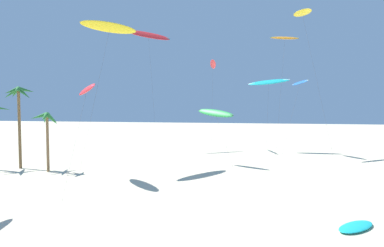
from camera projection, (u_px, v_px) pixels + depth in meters
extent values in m
cylinder|color=brown|center=(19.00, 129.00, 41.09)|extent=(0.35, 0.35, 10.06)
cone|color=#23662D|center=(24.00, 94.00, 40.74)|extent=(1.93, 0.64, 1.68)
cone|color=#23662D|center=(26.00, 90.00, 41.59)|extent=(1.46, 2.08, 0.90)
cone|color=#23662D|center=(22.00, 91.00, 41.79)|extent=(1.02, 2.15, 1.06)
cone|color=#23662D|center=(15.00, 93.00, 41.34)|extent=(2.03, 1.37, 1.53)
cone|color=#23662D|center=(11.00, 93.00, 40.62)|extent=(1.98, 1.38, 1.64)
cone|color=#23662D|center=(12.00, 91.00, 39.99)|extent=(1.05, 2.14, 1.21)
cone|color=#23662D|center=(17.00, 90.00, 39.89)|extent=(1.47, 2.08, 0.93)
cylinder|color=olive|center=(48.00, 143.00, 39.16)|extent=(0.32, 0.32, 6.90)
cone|color=#287533|center=(52.00, 119.00, 38.76)|extent=(1.89, 0.81, 1.50)
cone|color=#287533|center=(52.00, 119.00, 39.57)|extent=(1.15, 1.80, 1.67)
cone|color=#287533|center=(46.00, 119.00, 39.58)|extent=(1.71, 1.62, 1.56)
cone|color=#287533|center=(39.00, 116.00, 38.69)|extent=(1.93, 1.46, 1.04)
cone|color=#287533|center=(44.00, 117.00, 38.14)|extent=(1.06, 1.99, 1.18)
ellipsoid|color=green|center=(215.00, 113.00, 43.24)|extent=(5.48, 3.65, 1.69)
ellipsoid|color=black|center=(215.00, 113.00, 43.24)|extent=(5.25, 3.25, 1.07)
cylinder|color=#4C4C51|center=(225.00, 142.00, 40.80)|extent=(2.94, 4.83, 6.89)
ellipsoid|color=#19B2B7|center=(269.00, 82.00, 56.65)|extent=(7.11, 1.74, 1.80)
ellipsoid|color=white|center=(269.00, 82.00, 56.65)|extent=(7.18, 0.64, 1.20)
cylinder|color=#4C4C51|center=(267.00, 117.00, 55.08)|extent=(0.49, 3.96, 11.93)
ellipsoid|color=orange|center=(285.00, 38.00, 50.66)|extent=(5.33, 4.59, 1.21)
ellipsoid|color=green|center=(285.00, 38.00, 50.66)|extent=(4.95, 4.12, 0.84)
cylinder|color=#4C4C51|center=(280.00, 97.00, 48.01)|extent=(1.68, 6.75, 18.35)
ellipsoid|color=red|center=(87.00, 90.00, 34.56)|extent=(4.86, 5.44, 1.74)
ellipsoid|color=#EA5193|center=(87.00, 89.00, 34.56)|extent=(4.34, 4.95, 0.96)
cylinder|color=#4C4C51|center=(76.00, 139.00, 30.53)|extent=(2.15, 8.37, 9.53)
ellipsoid|color=red|center=(213.00, 64.00, 59.10)|extent=(2.18, 5.99, 1.76)
ellipsoid|color=yellow|center=(213.00, 64.00, 59.10)|extent=(1.54, 6.05, 1.06)
cylinder|color=#4C4C51|center=(212.00, 107.00, 56.36)|extent=(0.55, 6.35, 15.34)
ellipsoid|color=blue|center=(300.00, 83.00, 52.43)|extent=(2.77, 4.41, 1.19)
ellipsoid|color=yellow|center=(300.00, 82.00, 52.43)|extent=(2.30, 4.20, 0.77)
cylinder|color=#4C4C51|center=(291.00, 119.00, 51.83)|extent=(2.88, 2.41, 11.56)
ellipsoid|color=red|center=(148.00, 35.00, 59.55)|extent=(7.69, 5.22, 2.37)
ellipsoid|color=#19B2B7|center=(148.00, 35.00, 59.55)|extent=(7.51, 4.55, 1.49)
cylinder|color=#4C4C51|center=(153.00, 92.00, 58.40)|extent=(2.47, 3.06, 20.71)
ellipsoid|color=yellow|center=(110.00, 27.00, 40.66)|extent=(5.55, 7.48, 1.42)
ellipsoid|color=orange|center=(110.00, 27.00, 40.66)|extent=(4.87, 7.10, 0.68)
cylinder|color=#4C4C51|center=(95.00, 98.00, 38.56)|extent=(1.48, 5.54, 17.58)
ellipsoid|color=yellow|center=(302.00, 13.00, 46.72)|extent=(2.84, 5.84, 1.16)
ellipsoid|color=purple|center=(302.00, 13.00, 46.71)|extent=(1.85, 5.67, 0.83)
cylinder|color=#4C4C51|center=(318.00, 86.00, 44.90)|extent=(4.00, 4.14, 21.14)
ellipsoid|color=#19B2B7|center=(356.00, 227.00, 21.03)|extent=(3.28, 3.35, 0.26)
ellipsoid|color=blue|center=(356.00, 226.00, 21.03)|extent=(1.87, 1.88, 0.16)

